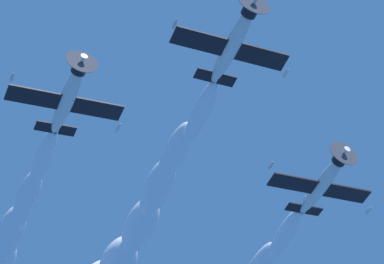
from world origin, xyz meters
TOP-DOWN VIEW (x-y plane):
  - airplane_lead at (1.46, -4.20)m, footprint 7.40×7.53m
  - airplane_left_wingman at (15.47, -7.32)m, footprint 7.43×7.52m
  - airplane_right_wingman at (2.11, 8.52)m, footprint 7.43×7.48m

SIDE VIEW (x-z plane):
  - airplane_left_wingman at x=15.47m, z-range 53.48..56.66m
  - airplane_right_wingman at x=2.11m, z-range 53.94..56.90m
  - airplane_lead at x=1.46m, z-range 54.05..56.89m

